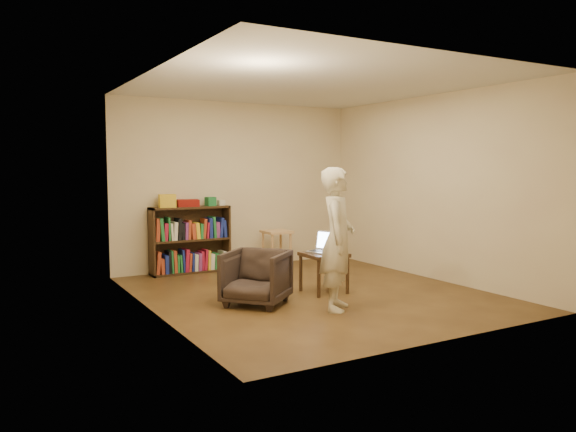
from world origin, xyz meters
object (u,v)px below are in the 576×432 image
armchair (256,277)px  laptop (324,248)px  stool (277,238)px  person (337,239)px  bookshelf (190,244)px  side_table (324,260)px

armchair → laptop: size_ratio=1.55×
stool → person: (-0.67, -2.65, 0.32)m
bookshelf → armchair: size_ratio=1.72×
bookshelf → stool: bookshelf is taller
bookshelf → stool: (1.34, -0.26, 0.04)m
laptop → person: person is taller
armchair → laptop: 1.11m
bookshelf → laptop: size_ratio=2.68×
armchair → side_table: 1.04m
bookshelf → person: size_ratio=0.76×
laptop → armchair: bearing=-104.2°
armchair → person: bearing=5.1°
armchair → person: 1.06m
stool → person: size_ratio=0.37×
armchair → bookshelf: bearing=138.0°
bookshelf → armchair: bookshelf is taller
stool → person: person is taller
side_table → person: size_ratio=0.32×
armchair → side_table: (1.03, 0.14, 0.10)m
side_table → laptop: laptop is taller
person → laptop: bearing=15.8°
side_table → laptop: size_ratio=1.13×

